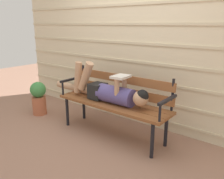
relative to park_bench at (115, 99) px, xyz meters
name	(u,v)px	position (x,y,z in m)	size (l,w,h in m)	color
ground_plane	(109,136)	(0.00, -0.12, -0.50)	(12.00, 12.00, 0.00)	#936B56
house_siding	(139,43)	(0.00, 0.55, 0.70)	(5.04, 0.08, 2.42)	beige
park_bench	(115,99)	(0.00, 0.00, 0.00)	(1.63, 0.46, 0.86)	brown
reclining_person	(107,91)	(-0.09, -0.07, 0.11)	(1.70, 0.27, 0.52)	#514784
potted_plant	(39,97)	(-1.44, -0.23, -0.21)	(0.26, 0.26, 0.56)	#AD5B3D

